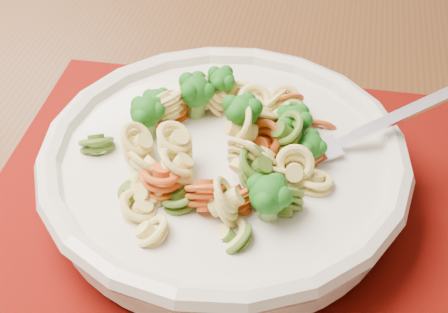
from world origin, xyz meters
The scene contains 5 objects.
dining_table centered at (0.70, -0.11, 0.65)m, with size 1.63×1.32×0.75m.
placemat centered at (0.71, -0.17, 0.75)m, with size 0.40×0.31×0.00m, color #600804.
pasta_bowl centered at (0.70, -0.18, 0.79)m, with size 0.29×0.29×0.05m.
pasta_broccoli_heap centered at (0.70, -0.18, 0.80)m, with size 0.24×0.24×0.06m, color #F0D176, non-canonical shape.
fork centered at (0.76, -0.15, 0.80)m, with size 0.19×0.02×0.01m, color silver, non-canonical shape.
Camera 1 is at (0.88, -0.49, 1.12)m, focal length 50.00 mm.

